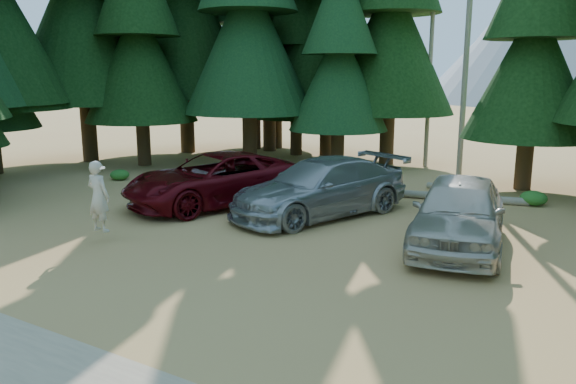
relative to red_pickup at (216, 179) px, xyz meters
name	(u,v)px	position (x,y,z in m)	size (l,w,h in m)	color
ground	(265,267)	(4.92, -4.48, -0.89)	(160.00, 160.00, 0.00)	#B5834C
forest_belt_north	(444,172)	(4.92, 10.52, -0.89)	(36.00, 7.00, 22.00)	black
forest_belt_west	(17,178)	(-10.58, -0.48, -0.89)	(6.00, 22.00, 22.00)	black
snag_front	(468,35)	(5.72, 10.02, 5.11)	(0.24, 0.24, 12.00)	gray
snag_back	(430,61)	(3.72, 11.52, 4.11)	(0.20, 0.20, 10.00)	gray
mountain_peak	(566,17)	(2.33, 83.75, 11.82)	(48.00, 50.00, 28.00)	#9C9EA5
red_pickup	(216,179)	(0.00, 0.00, 0.00)	(2.95, 6.39, 1.78)	#54070D
silver_minivan_center	(320,188)	(3.75, 0.51, 0.01)	(2.52, 6.20, 1.80)	#9DA0A5
silver_minivan_right	(459,212)	(8.38, -0.57, 0.05)	(2.21, 5.49, 1.87)	#BDB6A8
frisbee_player	(98,196)	(0.04, -5.07, 0.38)	(0.72, 0.49, 1.92)	beige
log_left	(251,177)	(-1.52, 4.26, -0.74)	(0.30, 0.30, 4.13)	gray
log_mid	(461,191)	(6.81, 6.02, -0.77)	(0.24, 0.24, 2.95)	gray
log_right	(464,198)	(7.22, 4.85, -0.75)	(0.27, 0.27, 4.28)	gray
shrub_far_left	(198,172)	(-3.79, 3.54, -0.64)	(0.90, 0.90, 0.49)	#26651E
shrub_left	(275,171)	(-1.10, 5.52, -0.66)	(0.81, 0.81, 0.45)	#26651E
shrub_center_left	(362,189)	(3.89, 3.50, -0.54)	(1.26, 1.26, 0.69)	#26651E
shrub_center_right	(468,193)	(7.23, 5.40, -0.68)	(0.76, 0.76, 0.42)	#26651E
shrub_right	(448,199)	(6.95, 3.79, -0.62)	(0.98, 0.98, 0.54)	#26651E
shrub_far_right	(534,198)	(9.40, 5.52, -0.64)	(0.90, 0.90, 0.49)	#26651E
shrub_edge_west	(120,175)	(-6.36, 1.48, -0.67)	(0.80, 0.80, 0.44)	#26651E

